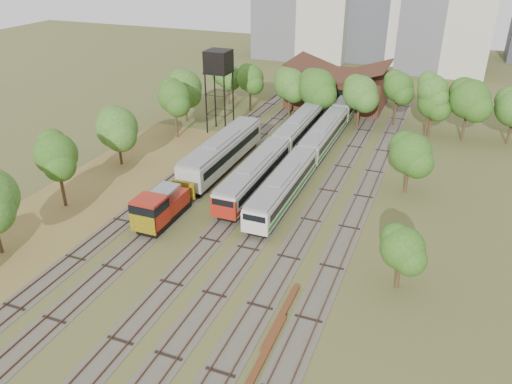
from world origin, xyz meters
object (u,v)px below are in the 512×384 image
at_px(railcar_red_set, 280,149).
at_px(railcar_green_set, 324,135).
at_px(shunter_locomotive, 159,209).
at_px(water_tower, 218,64).

height_order(railcar_red_set, railcar_green_set, railcar_red_set).
relative_size(railcar_red_set, shunter_locomotive, 4.27).
distance_m(railcar_red_set, shunter_locomotive, 20.32).
distance_m(railcar_green_set, water_tower, 18.14).
bearing_deg(railcar_red_set, railcar_green_set, 60.83).
bearing_deg(railcar_red_set, water_tower, 147.39).
bearing_deg(railcar_green_set, shunter_locomotive, -110.61).
height_order(shunter_locomotive, water_tower, water_tower).
relative_size(railcar_red_set, water_tower, 2.88).
bearing_deg(shunter_locomotive, railcar_green_set, 69.39).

